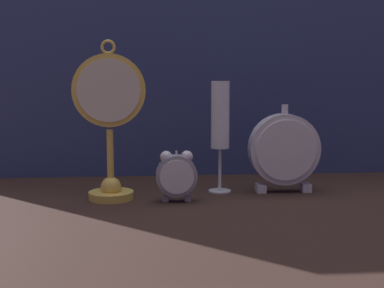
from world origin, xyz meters
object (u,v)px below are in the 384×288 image
at_px(mantel_clock_silver, 284,150).
at_px(champagne_flute, 220,122).
at_px(pocket_watch_on_stand, 110,124).
at_px(alarm_clock_twin_bell, 177,174).

relative_size(mantel_clock_silver, champagne_flute, 0.79).
xyz_separation_m(pocket_watch_on_stand, champagne_flute, (0.23, 0.05, -0.00)).
bearing_deg(mantel_clock_silver, champagne_flute, 173.99).
bearing_deg(alarm_clock_twin_bell, champagne_flute, 40.60).
relative_size(alarm_clock_twin_bell, mantel_clock_silver, 0.54).
bearing_deg(pocket_watch_on_stand, alarm_clock_twin_bell, -13.83).
bearing_deg(mantel_clock_silver, pocket_watch_on_stand, -174.23).
xyz_separation_m(alarm_clock_twin_bell, champagne_flute, (0.10, 0.09, 0.10)).
distance_m(alarm_clock_twin_bell, champagne_flute, 0.16).
xyz_separation_m(alarm_clock_twin_bell, mantel_clock_silver, (0.24, 0.07, 0.04)).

